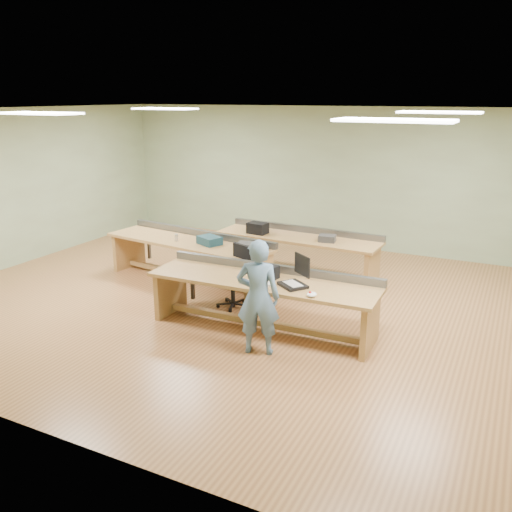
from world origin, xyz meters
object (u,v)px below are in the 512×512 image
parts_bin_teal (210,240)px  drinks_can (176,237)px  camera_bag (269,272)px  parts_bin_grey (250,246)px  mug (202,239)px  workbench_front (264,291)px  workbench_back (298,246)px  task_chair (235,285)px  person (258,297)px  workbench_mid (190,250)px  laptop_base (293,285)px

parts_bin_teal → drinks_can: (-0.65, -0.06, -0.01)m
parts_bin_teal → camera_bag: bearing=-35.0°
parts_bin_grey → mug: (-0.98, 0.06, -0.01)m
camera_bag → parts_bin_teal: 2.04m
workbench_front → drinks_can: size_ratio=27.76×
workbench_front → mug: bearing=142.8°
parts_bin_grey → mug: 0.98m
workbench_front → mug: workbench_front is taller
parts_bin_teal → mug: parts_bin_teal is taller
mug → workbench_back: bearing=39.9°
task_chair → drinks_can: 1.68m
camera_bag → drinks_can: (-2.32, 1.11, -0.03)m
workbench_front → workbench_back: bearing=99.2°
task_chair → person: bearing=-29.7°
workbench_mid → parts_bin_grey: size_ratio=7.88×
workbench_front → workbench_mid: same height
task_chair → parts_bin_teal: task_chair is taller
task_chair → drinks_can: bearing=179.8°
workbench_back → person: (0.73, -3.15, 0.20)m
workbench_front → laptop_base: 0.54m
workbench_back → drinks_can: (-1.81, -1.26, 0.25)m
workbench_front → camera_bag: bearing=52.5°
laptop_base → drinks_can: drinks_can is taller
mug → person: bearing=-44.0°
task_chair → parts_bin_grey: (-0.07, 0.67, 0.45)m
task_chair → mug: 1.35m
workbench_mid → workbench_back: bearing=42.3°
person → camera_bag: size_ratio=5.62×
parts_bin_teal → laptop_base: bearing=-32.6°
workbench_mid → person: person is taller
workbench_mid → mug: bearing=7.4°
laptop_base → task_chair: bearing=-172.7°
task_chair → drinks_can: task_chair is taller
workbench_back → parts_bin_grey: 1.28m
workbench_front → parts_bin_teal: 2.06m
parts_bin_grey → mug: bearing=176.4°
laptop_base → parts_bin_grey: parts_bin_grey is taller
workbench_front → parts_bin_grey: parts_bin_grey is taller
workbench_mid → parts_bin_grey: bearing=4.4°
camera_bag → parts_bin_grey: 1.48m
laptop_base → mug: bearing=-175.5°
workbench_mid → person: size_ratio=2.16×
workbench_mid → person: bearing=-33.3°
mug → drinks_can: size_ratio=1.10×
laptop_base → camera_bag: bearing=-165.9°
workbench_back → camera_bag: camera_bag is taller
workbench_back → mug: size_ratio=23.28×
workbench_front → camera_bag: 0.29m
drinks_can → workbench_front: bearing=-27.4°
person → parts_bin_grey: bearing=-77.4°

